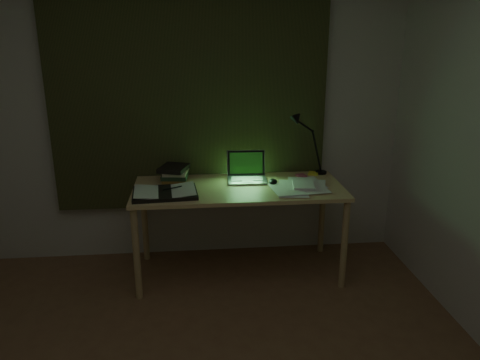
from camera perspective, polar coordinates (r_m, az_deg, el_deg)
The scene contains 11 objects.
wall_back at distance 3.85m, azimuth -6.13°, elevation 8.43°, with size 3.50×0.00×2.50m, color beige.
curtain at distance 3.78m, azimuth -6.23°, elevation 11.33°, with size 2.20×0.06×2.00m, color #2D341A.
desk at distance 3.70m, azimuth -0.19°, elevation -6.17°, with size 1.60×0.70×0.73m, color #DCB376, non-canonical shape.
laptop at distance 3.67m, azimuth 0.90°, elevation 1.49°, with size 0.31×0.35×0.22m, color #A3A3A8, non-canonical shape.
open_textbook at distance 3.43m, azimuth -9.14°, elevation -1.48°, with size 0.46×0.33×0.04m, color silver, non-canonical shape.
book_stack at distance 3.73m, azimuth -7.93°, elevation 0.86°, with size 0.20×0.24×0.13m, color silver, non-canonical shape.
loose_papers at distance 3.60m, azimuth 6.84°, elevation -0.62°, with size 0.35×0.37×0.02m, color white, non-canonical shape.
mouse at distance 3.64m, azimuth 4.04°, elevation -0.20°, with size 0.07×0.10×0.04m, color black.
sticky_yellow at distance 3.93m, azimuth 8.93°, elevation 0.81°, with size 0.08×0.08×0.02m, color yellow.
sticky_pink at distance 3.85m, azimuth 7.47°, elevation 0.53°, with size 0.07×0.07×0.02m, color #DB5571.
desk_lamp at distance 3.90m, azimuth 10.01°, elevation 4.38°, with size 0.34×0.26×0.51m, color black, non-canonical shape.
Camera 1 is at (0.03, -1.80, 1.86)m, focal length 35.00 mm.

